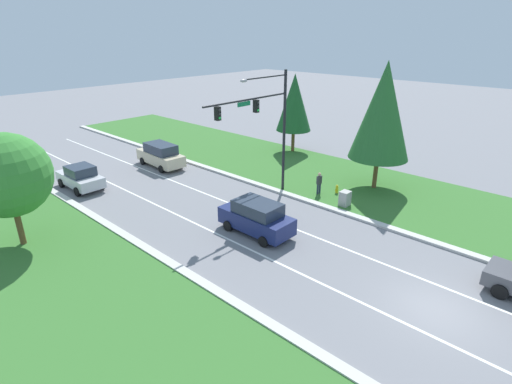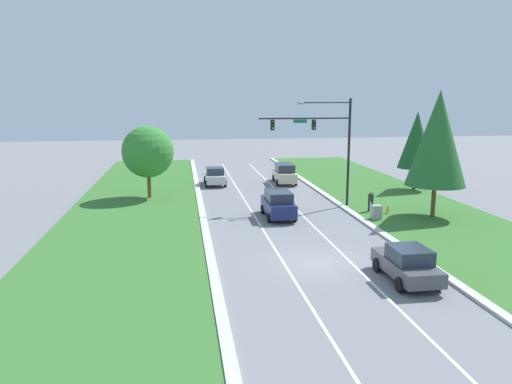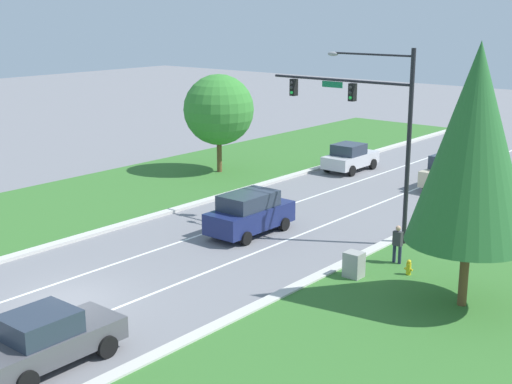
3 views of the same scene
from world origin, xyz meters
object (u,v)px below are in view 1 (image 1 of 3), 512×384
(traffic_signal_mast, at_px, (266,118))
(silver_sedan, at_px, (80,177))
(conifer_far_right_tree, at_px, (294,103))
(pedestrian, at_px, (319,183))
(navy_suv, at_px, (256,217))
(fire_hydrant, at_px, (337,190))
(champagne_suv, at_px, (161,155))
(oak_near_left_tree, at_px, (7,175))
(conifer_near_right_tree, at_px, (383,111))
(utility_cabinet, at_px, (345,199))

(traffic_signal_mast, bearing_deg, silver_sedan, 125.28)
(conifer_far_right_tree, bearing_deg, pedestrian, -132.52)
(navy_suv, bearing_deg, fire_hydrant, -1.81)
(navy_suv, relative_size, champagne_suv, 0.90)
(navy_suv, height_order, oak_near_left_tree, oak_near_left_tree)
(navy_suv, relative_size, pedestrian, 2.70)
(champagne_suv, bearing_deg, traffic_signal_mast, -82.55)
(pedestrian, height_order, conifer_near_right_tree, conifer_near_right_tree)
(champagne_suv, distance_m, conifer_near_right_tree, 18.61)
(champagne_suv, height_order, conifer_far_right_tree, conifer_far_right_tree)
(traffic_signal_mast, height_order, silver_sedan, traffic_signal_mast)
(utility_cabinet, xyz_separation_m, conifer_far_right_tree, (8.03, 10.65, 4.24))
(silver_sedan, xyz_separation_m, conifer_far_right_tree, (18.56, -5.67, 3.89))
(champagne_suv, distance_m, utility_cabinet, 16.68)
(champagne_suv, height_order, oak_near_left_tree, oak_near_left_tree)
(utility_cabinet, distance_m, fire_hydrant, 2.22)
(silver_sedan, height_order, utility_cabinet, silver_sedan)
(traffic_signal_mast, xyz_separation_m, oak_near_left_tree, (-14.16, 5.45, -1.62))
(conifer_near_right_tree, bearing_deg, fire_hydrant, 152.97)
(pedestrian, bearing_deg, conifer_far_right_tree, -129.98)
(conifer_near_right_tree, xyz_separation_m, conifer_far_right_tree, (3.61, 10.54, -1.05))
(navy_suv, distance_m, champagne_suv, 14.92)
(pedestrian, distance_m, oak_near_left_tree, 19.21)
(silver_sedan, height_order, pedestrian, silver_sedan)
(traffic_signal_mast, distance_m, utility_cabinet, 7.60)
(navy_suv, height_order, fire_hydrant, navy_suv)
(navy_suv, relative_size, utility_cabinet, 4.20)
(navy_suv, bearing_deg, traffic_signal_mast, 35.90)
(conifer_far_right_tree, bearing_deg, conifer_near_right_tree, -108.90)
(fire_hydrant, relative_size, conifer_far_right_tree, 0.09)
(champagne_suv, bearing_deg, oak_near_left_tree, -152.96)
(conifer_far_right_tree, bearing_deg, oak_near_left_tree, -179.48)
(oak_near_left_tree, bearing_deg, fire_hydrant, -25.90)
(pedestrian, relative_size, oak_near_left_tree, 0.27)
(pedestrian, height_order, fire_hydrant, pedestrian)
(oak_near_left_tree, bearing_deg, traffic_signal_mast, -21.05)
(traffic_signal_mast, bearing_deg, fire_hydrant, -39.94)
(silver_sedan, bearing_deg, traffic_signal_mast, -55.22)
(conifer_far_right_tree, bearing_deg, fire_hydrant, -125.54)
(traffic_signal_mast, height_order, fire_hydrant, traffic_signal_mast)
(traffic_signal_mast, relative_size, utility_cabinet, 7.98)
(silver_sedan, xyz_separation_m, conifer_near_right_tree, (14.95, -16.20, 4.94))
(utility_cabinet, distance_m, conifer_near_right_tree, 6.90)
(utility_cabinet, xyz_separation_m, fire_hydrant, (1.54, 1.58, -0.20))
(navy_suv, height_order, conifer_far_right_tree, conifer_far_right_tree)
(champagne_suv, relative_size, conifer_far_right_tree, 0.68)
(conifer_near_right_tree, bearing_deg, oak_near_left_tree, 153.94)
(utility_cabinet, bearing_deg, conifer_near_right_tree, 1.50)
(silver_sedan, relative_size, conifer_far_right_tree, 0.57)
(conifer_near_right_tree, relative_size, conifer_far_right_tree, 1.25)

